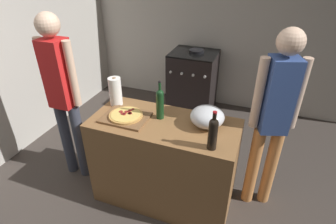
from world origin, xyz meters
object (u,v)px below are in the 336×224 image
(wine_bottle_dark, at_px, (160,103))
(person_in_stripes, at_px, (62,91))
(mixing_bowl, at_px, (207,117))
(person_in_red, at_px, (274,115))
(pizza, at_px, (126,115))
(paper_towel_roll, at_px, (115,91))
(stove, at_px, (193,82))
(wine_bottle_clear, at_px, (213,132))

(wine_bottle_dark, distance_m, person_in_stripes, 0.99)
(mixing_bowl, xyz_separation_m, person_in_red, (0.52, 0.21, 0.01))
(pizza, xyz_separation_m, person_in_red, (1.21, 0.34, 0.07))
(pizza, relative_size, paper_towel_roll, 1.08)
(paper_towel_roll, relative_size, person_in_stripes, 0.16)
(paper_towel_roll, bearing_deg, pizza, -43.24)
(wine_bottle_dark, bearing_deg, paper_towel_roll, 170.34)
(stove, bearing_deg, wine_bottle_dark, -83.81)
(pizza, xyz_separation_m, wine_bottle_clear, (0.80, -0.15, 0.11))
(mixing_bowl, relative_size, paper_towel_roll, 1.04)
(mixing_bowl, relative_size, person_in_stripes, 0.16)
(mixing_bowl, bearing_deg, person_in_red, 21.68)
(paper_towel_roll, xyz_separation_m, wine_bottle_dark, (0.49, -0.08, 0.02))
(pizza, distance_m, paper_towel_roll, 0.30)
(pizza, height_order, stove, stove)
(person_in_stripes, relative_size, person_in_red, 1.02)
(wine_bottle_dark, distance_m, person_in_red, 0.96)
(mixing_bowl, xyz_separation_m, wine_bottle_dark, (-0.42, -0.02, 0.06))
(wine_bottle_dark, bearing_deg, wine_bottle_clear, -26.96)
(mixing_bowl, distance_m, paper_towel_roll, 0.91)
(pizza, distance_m, wine_bottle_dark, 0.33)
(wine_bottle_clear, height_order, person_in_red, person_in_red)
(paper_towel_roll, bearing_deg, mixing_bowl, -3.93)
(mixing_bowl, xyz_separation_m, stove, (-0.61, 1.75, -0.52))
(mixing_bowl, xyz_separation_m, paper_towel_roll, (-0.90, 0.06, 0.05))
(wine_bottle_dark, bearing_deg, person_in_stripes, -176.32)
(wine_bottle_dark, relative_size, stove, 0.37)
(pizza, height_order, paper_towel_roll, paper_towel_roll)
(person_in_stripes, distance_m, person_in_red, 1.94)
(pizza, bearing_deg, stove, 87.32)
(wine_bottle_dark, xyz_separation_m, person_in_red, (0.93, 0.23, -0.05))
(wine_bottle_clear, bearing_deg, mixing_bowl, 110.41)
(wine_bottle_clear, xyz_separation_m, person_in_stripes, (-1.51, 0.20, -0.02))
(pizza, bearing_deg, mixing_bowl, 10.83)
(wine_bottle_dark, bearing_deg, person_in_red, 13.65)
(stove, relative_size, person_in_stripes, 0.55)
(pizza, distance_m, person_in_stripes, 0.71)
(pizza, xyz_separation_m, stove, (0.09, 1.89, -0.46))
(stove, xyz_separation_m, person_in_stripes, (-0.79, -1.84, 0.55))
(person_in_stripes, height_order, person_in_red, person_in_stripes)
(mixing_bowl, relative_size, wine_bottle_clear, 0.90)
(wine_bottle_clear, distance_m, person_in_stripes, 1.52)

